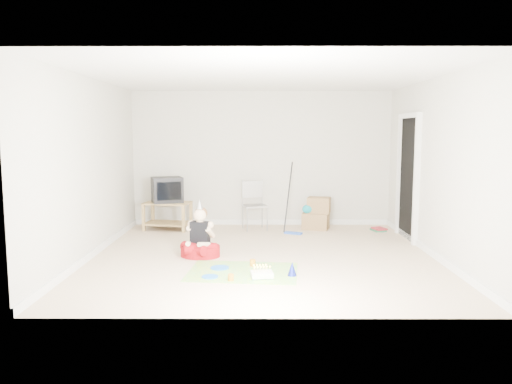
{
  "coord_description": "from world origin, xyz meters",
  "views": [
    {
      "loc": [
        -0.07,
        -7.2,
        1.82
      ],
      "look_at": [
        -0.1,
        0.4,
        0.9
      ],
      "focal_mm": 35.0,
      "sensor_mm": 36.0,
      "label": 1
    }
  ],
  "objects_px": {
    "crt_tv": "(167,190)",
    "cardboard_boxes": "(317,214)",
    "birthday_cake": "(262,275)",
    "seated_woman": "(200,244)",
    "folding_chair": "(255,206)",
    "tv_stand": "(168,214)"
  },
  "relations": [
    {
      "from": "cardboard_boxes",
      "to": "folding_chair",
      "type": "bearing_deg",
      "value": -176.98
    },
    {
      "from": "crt_tv",
      "to": "folding_chair",
      "type": "height_order",
      "value": "crt_tv"
    },
    {
      "from": "cardboard_boxes",
      "to": "seated_woman",
      "type": "height_order",
      "value": "seated_woman"
    },
    {
      "from": "seated_woman",
      "to": "tv_stand",
      "type": "bearing_deg",
      "value": 112.59
    },
    {
      "from": "seated_woman",
      "to": "birthday_cake",
      "type": "distance_m",
      "value": 1.43
    },
    {
      "from": "tv_stand",
      "to": "birthday_cake",
      "type": "xyz_separation_m",
      "value": [
        1.74,
        -3.12,
        -0.26
      ]
    },
    {
      "from": "tv_stand",
      "to": "folding_chair",
      "type": "height_order",
      "value": "folding_chair"
    },
    {
      "from": "folding_chair",
      "to": "cardboard_boxes",
      "type": "xyz_separation_m",
      "value": [
        1.16,
        0.06,
        -0.16
      ]
    },
    {
      "from": "cardboard_boxes",
      "to": "birthday_cake",
      "type": "relative_size",
      "value": 2.02
    },
    {
      "from": "crt_tv",
      "to": "birthday_cake",
      "type": "height_order",
      "value": "crt_tv"
    },
    {
      "from": "birthday_cake",
      "to": "crt_tv",
      "type": "bearing_deg",
      "value": 119.14
    },
    {
      "from": "seated_woman",
      "to": "birthday_cake",
      "type": "height_order",
      "value": "seated_woman"
    },
    {
      "from": "birthday_cake",
      "to": "folding_chair",
      "type": "bearing_deg",
      "value": 91.97
    },
    {
      "from": "seated_woman",
      "to": "birthday_cake",
      "type": "bearing_deg",
      "value": -50.71
    },
    {
      "from": "crt_tv",
      "to": "cardboard_boxes",
      "type": "bearing_deg",
      "value": -18.52
    },
    {
      "from": "tv_stand",
      "to": "folding_chair",
      "type": "xyz_separation_m",
      "value": [
        1.63,
        -0.02,
        0.15
      ]
    },
    {
      "from": "folding_chair",
      "to": "birthday_cake",
      "type": "height_order",
      "value": "folding_chair"
    },
    {
      "from": "tv_stand",
      "to": "seated_woman",
      "type": "distance_m",
      "value": 2.19
    },
    {
      "from": "crt_tv",
      "to": "birthday_cake",
      "type": "distance_m",
      "value": 3.64
    },
    {
      "from": "cardboard_boxes",
      "to": "seated_woman",
      "type": "relative_size",
      "value": 0.71
    },
    {
      "from": "crt_tv",
      "to": "tv_stand",
      "type": "bearing_deg",
      "value": -64.35
    },
    {
      "from": "crt_tv",
      "to": "folding_chair",
      "type": "relative_size",
      "value": 0.58
    }
  ]
}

